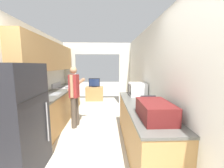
% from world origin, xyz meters
% --- Properties ---
extents(wall_left, '(0.38, 6.83, 2.50)m').
position_xyz_m(wall_left, '(-1.28, 2.10, 1.51)').
color(wall_left, silver).
rests_on(wall_left, ground_plane).
extents(wall_right, '(0.06, 6.83, 2.50)m').
position_xyz_m(wall_right, '(1.37, 1.61, 1.25)').
color(wall_right, silver).
rests_on(wall_right, ground_plane).
extents(wall_far_with_doorway, '(3.07, 0.06, 2.50)m').
position_xyz_m(wall_far_with_doorway, '(0.00, 4.46, 1.45)').
color(wall_far_with_doorway, silver).
rests_on(wall_far_with_doorway, ground_plane).
extents(counter_left, '(0.62, 3.17, 0.89)m').
position_xyz_m(counter_left, '(-1.04, 2.52, 0.44)').
color(counter_left, '#B2844C').
rests_on(counter_left, ground_plane).
extents(counter_right, '(0.62, 2.37, 0.89)m').
position_xyz_m(counter_right, '(1.04, 1.29, 0.44)').
color(counter_right, '#B2844C').
rests_on(counter_right, ground_plane).
extents(refrigerator, '(0.75, 0.83, 1.65)m').
position_xyz_m(refrigerator, '(-0.98, 0.73, 0.82)').
color(refrigerator, black).
rests_on(refrigerator, ground_plane).
extents(range_oven, '(0.66, 0.76, 1.03)m').
position_xyz_m(range_oven, '(-1.03, 3.44, 0.45)').
color(range_oven, '#B7B7BC').
rests_on(range_oven, ground_plane).
extents(person, '(0.51, 0.42, 1.58)m').
position_xyz_m(person, '(-0.47, 2.33, 0.84)').
color(person, '#4C4238').
rests_on(person, ground_plane).
extents(suitcase, '(0.40, 0.66, 0.25)m').
position_xyz_m(suitcase, '(1.04, 0.61, 1.01)').
color(suitcase, '#5B1919').
rests_on(suitcase, counter_right).
extents(microwave, '(0.39, 0.47, 0.30)m').
position_xyz_m(microwave, '(1.12, 2.08, 1.04)').
color(microwave, white).
rests_on(microwave, counter_right).
extents(book_stack, '(0.24, 0.27, 0.09)m').
position_xyz_m(book_stack, '(1.08, 1.38, 0.93)').
color(book_stack, white).
rests_on(book_stack, counter_right).
extents(tv_cabinet, '(0.78, 0.42, 0.63)m').
position_xyz_m(tv_cabinet, '(-0.19, 5.02, 0.32)').
color(tv_cabinet, '#B2844C').
rests_on(tv_cabinet, ground_plane).
extents(television, '(0.50, 0.16, 0.40)m').
position_xyz_m(television, '(-0.19, 4.98, 0.83)').
color(television, black).
rests_on(television, tv_cabinet).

